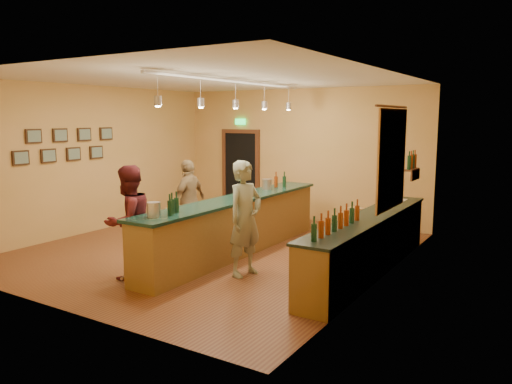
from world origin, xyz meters
The scene contains 17 objects.
floor centered at (0.00, 0.00, 0.00)m, with size 7.00×7.00×0.00m, color #5D2A1A.
ceiling centered at (0.00, 0.00, 3.20)m, with size 6.50×7.00×0.02m, color silver.
wall_back centered at (0.00, 3.50, 1.60)m, with size 6.50×0.02×3.20m, color tan.
wall_front centered at (0.00, -3.50, 1.60)m, with size 6.50×0.02×3.20m, color tan.
wall_left centered at (-3.25, 0.00, 1.60)m, with size 0.02×7.00×3.20m, color tan.
wall_right centered at (3.25, 0.00, 1.60)m, with size 0.02×7.00×3.20m, color tan.
doorway centered at (-1.70, 3.47, 1.13)m, with size 1.15×0.09×2.48m.
tapestry centered at (3.23, 0.40, 1.85)m, with size 0.03×1.40×1.60m, color maroon.
bottle_shelf centered at (3.17, 1.90, 1.67)m, with size 0.17×0.55×0.54m.
picture_grid centered at (-3.21, -0.75, 1.95)m, with size 0.06×2.20×0.70m, color #382111, non-canonical shape.
back_counter centered at (2.97, 0.18, 0.49)m, with size 0.60×4.55×1.27m.
tasting_bar centered at (0.50, 0.00, 0.61)m, with size 0.73×5.10×1.38m.
pendant_track centered at (0.50, 0.00, 2.98)m, with size 0.11×4.60×0.50m.
bartender centered at (1.33, -0.97, 0.92)m, with size 0.67×0.44×1.84m, color gray.
customer_a centered at (-0.15, -2.04, 0.89)m, with size 0.87×0.68×1.78m, color #59191E.
customer_b centered at (-0.90, 0.36, 0.83)m, with size 0.98×0.41×1.67m, color #997A51.
bar_stool centered at (2.00, 2.20, 0.52)m, with size 0.32×0.32×0.66m.
Camera 1 is at (5.57, -7.47, 2.51)m, focal length 35.00 mm.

